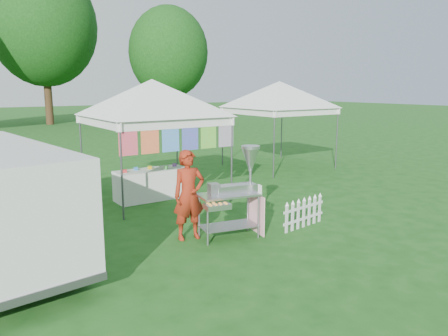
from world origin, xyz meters
TOP-DOWN VIEW (x-y plane):
  - ground at (0.00, 0.00)m, footprint 120.00×120.00m
  - canopy_main at (0.00, 3.49)m, footprint 4.24×4.24m
  - canopy_right at (5.50, 5.00)m, footprint 4.24×4.24m
  - tree_mid at (3.00, 28.00)m, footprint 7.60×7.60m
  - tree_right at (10.00, 22.00)m, footprint 5.60×5.60m
  - donut_cart at (-0.02, -0.16)m, footprint 1.36×0.84m
  - vendor at (-0.83, 0.26)m, footprint 0.66×0.49m
  - picket_fence at (1.42, -0.46)m, footprint 1.25×0.20m
  - display_table at (-0.16, 3.36)m, footprint 1.80×0.70m

SIDE VIEW (x-z plane):
  - ground at x=0.00m, z-range 0.00..0.00m
  - picket_fence at x=1.42m, z-range 0.01..0.57m
  - display_table at x=-0.16m, z-range 0.00..0.76m
  - vendor at x=-0.83m, z-range 0.00..1.68m
  - donut_cart at x=-0.02m, z-range 0.15..1.88m
  - canopy_main at x=0.00m, z-range 1.26..4.71m
  - canopy_right at x=5.50m, z-range 1.27..4.72m
  - tree_right at x=10.00m, z-range 0.97..9.39m
  - tree_mid at x=3.00m, z-range 1.38..12.90m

